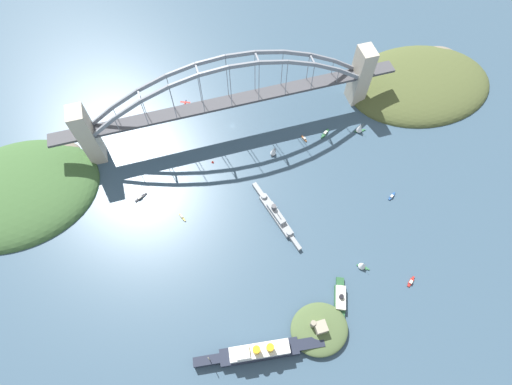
{
  "coord_description": "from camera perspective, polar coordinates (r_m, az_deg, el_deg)",
  "views": [
    {
      "loc": [
        44.29,
        232.36,
        290.39
      ],
      "look_at": [
        0.0,
        79.63,
        8.0
      ],
      "focal_mm": 27.55,
      "sensor_mm": 36.0,
      "label": 1
    }
  ],
  "objects": [
    {
      "name": "seaplane_taxiing_near_bridge",
      "position": [
        394.72,
        -10.22,
        12.59
      ],
      "size": [
        9.74,
        7.67,
        5.1
      ],
      "color": "#B7B7B2",
      "rests_on": "ground"
    },
    {
      "name": "small_boat_7",
      "position": [
        372.91,
        9.99,
        8.45
      ],
      "size": [
        10.77,
        9.29,
        2.06
      ],
      "color": "#2D6B3D",
      "rests_on": "ground"
    },
    {
      "name": "naval_cruiser",
      "position": [
        320.7,
        2.89,
        -3.17
      ],
      "size": [
        21.35,
        68.39,
        17.4
      ],
      "color": "gray",
      "rests_on": "ground"
    },
    {
      "name": "small_boat_1",
      "position": [
        351.24,
        2.52,
        6.02
      ],
      "size": [
        7.25,
        8.87,
        9.42
      ],
      "color": "black",
      "rests_on": "ground"
    },
    {
      "name": "small_boat_8",
      "position": [
        323.72,
        21.57,
        -11.96
      ],
      "size": [
        8.53,
        6.84,
        2.38
      ],
      "color": "#B2231E",
      "rests_on": "ground"
    },
    {
      "name": "harbor_arch_bridge",
      "position": [
        349.62,
        -3.73,
        13.04
      ],
      "size": [
        306.8,
        17.88,
        78.78
      ],
      "color": "#BCB29E",
      "rests_on": "ground"
    },
    {
      "name": "small_boat_4",
      "position": [
        349.88,
        19.11,
        -0.51
      ],
      "size": [
        8.46,
        6.24,
        2.18
      ],
      "color": "#234C8C",
      "rests_on": "ground"
    },
    {
      "name": "small_boat_6",
      "position": [
        366.27,
        7.0,
        7.77
      ],
      "size": [
        3.14,
        7.98,
        2.37
      ],
      "color": "brown",
      "rests_on": "ground"
    },
    {
      "name": "fort_island_mid_harbor",
      "position": [
        294.35,
        9.17,
        -18.97
      ],
      "size": [
        40.94,
        37.07,
        14.76
      ],
      "color": "#4C6038",
      "rests_on": "ground"
    },
    {
      "name": "small_boat_2",
      "position": [
        313.16,
        15.24,
        -10.13
      ],
      "size": [
        8.87,
        8.08,
        8.92
      ],
      "color": "#2D6B3D",
      "rests_on": "ground"
    },
    {
      "name": "small_boat_5",
      "position": [
        344.06,
        -16.42,
        -0.69
      ],
      "size": [
        11.04,
        6.86,
        2.29
      ],
      "color": "black",
      "rests_on": "ground"
    },
    {
      "name": "channel_marker_buoy",
      "position": [
        350.6,
        -6.33,
        4.48
      ],
      "size": [
        2.2,
        2.2,
        2.75
      ],
      "color": "red",
      "rests_on": "ground"
    },
    {
      "name": "small_boat_0",
      "position": [
        327.27,
        -10.67,
        -3.54
      ],
      "size": [
        4.34,
        8.27,
        2.16
      ],
      "color": "gold",
      "rests_on": "ground"
    },
    {
      "name": "small_boat_3",
      "position": [
        378.05,
        14.85,
        9.1
      ],
      "size": [
        10.51,
        6.12,
        11.46
      ],
      "color": "#2D6B3D",
      "rests_on": "ground"
    },
    {
      "name": "ocean_liner",
      "position": [
        286.78,
        0.58,
        -22.09
      ],
      "size": [
        89.94,
        18.45,
        19.16
      ],
      "color": "#1E2333",
      "rests_on": "ground"
    },
    {
      "name": "headland_east_shore",
      "position": [
        389.56,
        -31.04,
        0.14
      ],
      "size": [
        136.61,
        109.1,
        30.56
      ],
      "color": "#3D6033",
      "rests_on": "ground"
    },
    {
      "name": "ground_plane",
      "position": [
        374.54,
        -3.44,
        9.64
      ],
      "size": [
        1400.0,
        1400.0,
        0.0
      ],
      "primitive_type": "plane",
      "color": "#385166"
    },
    {
      "name": "headland_west_shore",
      "position": [
        442.16,
        22.62,
        14.42
      ],
      "size": [
        147.34,
        107.93,
        26.16
      ],
      "color": "#4C562D",
      "rests_on": "ground"
    },
    {
      "name": "harbor_ferry_steamer",
      "position": [
        303.16,
        12.13,
        -14.84
      ],
      "size": [
        17.85,
        31.63,
        8.47
      ],
      "color": "#23512D",
      "rests_on": "ground"
    }
  ]
}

